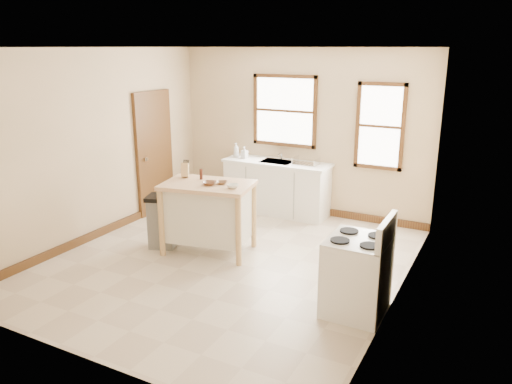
{
  "coord_description": "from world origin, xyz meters",
  "views": [
    {
      "loc": [
        3.24,
        -5.34,
        2.81
      ],
      "look_at": [
        0.23,
        0.4,
        0.91
      ],
      "focal_mm": 35.0,
      "sensor_mm": 36.0,
      "label": 1
    }
  ],
  "objects_px": {
    "trash_bin": "(162,222)",
    "bowl_a": "(209,183)",
    "gas_stove": "(357,264)",
    "soap_bottle_a": "(236,150)",
    "dish_rack": "(306,162)",
    "bowl_b": "(222,183)",
    "pepper_grinder": "(201,174)",
    "kitchen_island": "(208,218)",
    "knife_block": "(185,171)",
    "soap_bottle_b": "(245,152)",
    "bowl_c": "(233,186)"
  },
  "relations": [
    {
      "from": "bowl_a",
      "to": "pepper_grinder",
      "type": "bearing_deg",
      "value": 143.69
    },
    {
      "from": "dish_rack",
      "to": "knife_block",
      "type": "xyz_separation_m",
      "value": [
        -1.11,
        -1.88,
        0.13
      ]
    },
    {
      "from": "bowl_a",
      "to": "bowl_b",
      "type": "bearing_deg",
      "value": 43.61
    },
    {
      "from": "bowl_a",
      "to": "trash_bin",
      "type": "relative_size",
      "value": 0.24
    },
    {
      "from": "knife_block",
      "to": "gas_stove",
      "type": "relative_size",
      "value": 0.18
    },
    {
      "from": "gas_stove",
      "to": "trash_bin",
      "type": "bearing_deg",
      "value": 170.56
    },
    {
      "from": "trash_bin",
      "to": "gas_stove",
      "type": "relative_size",
      "value": 0.69
    },
    {
      "from": "bowl_a",
      "to": "bowl_b",
      "type": "height_order",
      "value": "bowl_a"
    },
    {
      "from": "dish_rack",
      "to": "bowl_a",
      "type": "distance_m",
      "value": 2.14
    },
    {
      "from": "pepper_grinder",
      "to": "bowl_a",
      "type": "xyz_separation_m",
      "value": [
        0.26,
        -0.19,
        -0.05
      ]
    },
    {
      "from": "kitchen_island",
      "to": "bowl_b",
      "type": "relative_size",
      "value": 8.18
    },
    {
      "from": "kitchen_island",
      "to": "bowl_c",
      "type": "relative_size",
      "value": 7.76
    },
    {
      "from": "knife_block",
      "to": "bowl_b",
      "type": "xyz_separation_m",
      "value": [
        0.65,
        -0.06,
        -0.08
      ]
    },
    {
      "from": "trash_bin",
      "to": "pepper_grinder",
      "type": "bearing_deg",
      "value": 14.14
    },
    {
      "from": "dish_rack",
      "to": "bowl_b",
      "type": "bearing_deg",
      "value": -113.21
    },
    {
      "from": "bowl_c",
      "to": "kitchen_island",
      "type": "bearing_deg",
      "value": 173.3
    },
    {
      "from": "bowl_c",
      "to": "bowl_a",
      "type": "bearing_deg",
      "value": -178.81
    },
    {
      "from": "trash_bin",
      "to": "gas_stove",
      "type": "xyz_separation_m",
      "value": [
        3.02,
        -0.5,
        0.17
      ]
    },
    {
      "from": "bowl_b",
      "to": "trash_bin",
      "type": "xyz_separation_m",
      "value": [
        -0.87,
        -0.25,
        -0.63
      ]
    },
    {
      "from": "trash_bin",
      "to": "soap_bottle_b",
      "type": "bearing_deg",
      "value": 65.6
    },
    {
      "from": "soap_bottle_a",
      "to": "pepper_grinder",
      "type": "distance_m",
      "value": 1.89
    },
    {
      "from": "bowl_c",
      "to": "pepper_grinder",
      "type": "bearing_deg",
      "value": 163.41
    },
    {
      "from": "bowl_b",
      "to": "trash_bin",
      "type": "relative_size",
      "value": 0.19
    },
    {
      "from": "soap_bottle_a",
      "to": "bowl_c",
      "type": "xyz_separation_m",
      "value": [
        1.1,
        -2.01,
        -0.02
      ]
    },
    {
      "from": "soap_bottle_b",
      "to": "bowl_b",
      "type": "bearing_deg",
      "value": -60.48
    },
    {
      "from": "knife_block",
      "to": "bowl_b",
      "type": "bearing_deg",
      "value": -32.18
    },
    {
      "from": "trash_bin",
      "to": "bowl_a",
      "type": "bearing_deg",
      "value": -9.84
    },
    {
      "from": "dish_rack",
      "to": "soap_bottle_b",
      "type": "bearing_deg",
      "value": 172.29
    },
    {
      "from": "pepper_grinder",
      "to": "bowl_b",
      "type": "xyz_separation_m",
      "value": [
        0.39,
        -0.07,
        -0.06
      ]
    },
    {
      "from": "dish_rack",
      "to": "bowl_b",
      "type": "relative_size",
      "value": 2.74
    },
    {
      "from": "soap_bottle_a",
      "to": "bowl_b",
      "type": "distance_m",
      "value": 2.09
    },
    {
      "from": "bowl_b",
      "to": "gas_stove",
      "type": "height_order",
      "value": "gas_stove"
    },
    {
      "from": "bowl_b",
      "to": "soap_bottle_a",
      "type": "bearing_deg",
      "value": 114.48
    },
    {
      "from": "soap_bottle_b",
      "to": "kitchen_island",
      "type": "xyz_separation_m",
      "value": [
        0.49,
        -1.95,
        -0.52
      ]
    },
    {
      "from": "pepper_grinder",
      "to": "bowl_c",
      "type": "bearing_deg",
      "value": -16.59
    },
    {
      "from": "soap_bottle_a",
      "to": "bowl_b",
      "type": "bearing_deg",
      "value": -54.15
    },
    {
      "from": "soap_bottle_a",
      "to": "dish_rack",
      "type": "xyz_separation_m",
      "value": [
        1.32,
        0.04,
        -0.08
      ]
    },
    {
      "from": "bowl_a",
      "to": "bowl_b",
      "type": "distance_m",
      "value": 0.17
    },
    {
      "from": "bowl_a",
      "to": "trash_bin",
      "type": "bearing_deg",
      "value": -170.21
    },
    {
      "from": "soap_bottle_a",
      "to": "dish_rack",
      "type": "distance_m",
      "value": 1.32
    },
    {
      "from": "soap_bottle_a",
      "to": "bowl_a",
      "type": "distance_m",
      "value": 2.15
    },
    {
      "from": "kitchen_island",
      "to": "gas_stove",
      "type": "xyz_separation_m",
      "value": [
        2.34,
        -0.69,
        0.06
      ]
    },
    {
      "from": "kitchen_island",
      "to": "gas_stove",
      "type": "height_order",
      "value": "gas_stove"
    },
    {
      "from": "knife_block",
      "to": "gas_stove",
      "type": "xyz_separation_m",
      "value": [
        2.8,
        -0.81,
        -0.54
      ]
    },
    {
      "from": "kitchen_island",
      "to": "trash_bin",
      "type": "height_order",
      "value": "kitchen_island"
    },
    {
      "from": "trash_bin",
      "to": "knife_block",
      "type": "bearing_deg",
      "value": 35.6
    },
    {
      "from": "soap_bottle_b",
      "to": "trash_bin",
      "type": "relative_size",
      "value": 0.27
    },
    {
      "from": "bowl_c",
      "to": "gas_stove",
      "type": "height_order",
      "value": "gas_stove"
    },
    {
      "from": "dish_rack",
      "to": "pepper_grinder",
      "type": "bearing_deg",
      "value": -124.34
    },
    {
      "from": "soap_bottle_a",
      "to": "bowl_b",
      "type": "xyz_separation_m",
      "value": [
        0.86,
        -1.9,
        -0.03
      ]
    }
  ]
}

